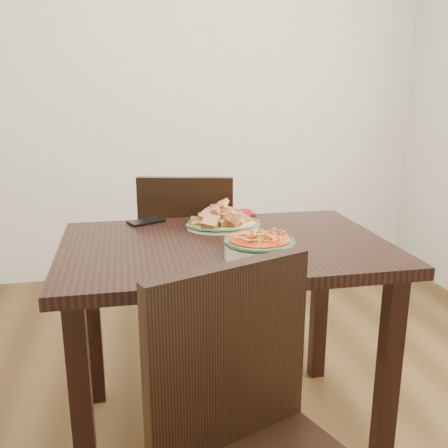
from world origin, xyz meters
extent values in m
plane|color=#3E2913|center=(0.00, 0.00, 0.00)|extent=(3.50, 3.50, 0.00)
cube|color=beige|center=(0.00, 1.75, 1.30)|extent=(3.50, 0.10, 2.60)
cube|color=black|center=(0.07, 0.01, 0.73)|extent=(1.11, 0.74, 0.04)
cube|color=black|center=(-0.42, -0.28, 0.35)|extent=(0.06, 0.06, 0.71)
cube|color=black|center=(0.55, -0.28, 0.35)|extent=(0.06, 0.06, 0.71)
cube|color=black|center=(-0.42, 0.31, 0.35)|extent=(0.06, 0.06, 0.71)
cube|color=black|center=(0.55, 0.31, 0.35)|extent=(0.06, 0.06, 0.71)
cube|color=black|center=(0.04, 0.73, 0.43)|extent=(0.50, 0.50, 0.04)
cube|color=black|center=(0.24, 0.85, 0.21)|extent=(0.04, 0.04, 0.41)
cube|color=black|center=(-0.09, 0.93, 0.21)|extent=(0.04, 0.04, 0.41)
cube|color=black|center=(0.16, 0.52, 0.21)|extent=(0.04, 0.04, 0.41)
cube|color=black|center=(-0.17, 0.60, 0.21)|extent=(0.04, 0.04, 0.41)
cube|color=black|center=(-0.01, 0.54, 0.67)|extent=(0.42, 0.13, 0.44)
cube|color=black|center=(-0.05, -0.59, 0.67)|extent=(0.40, 0.19, 0.44)
ellipsoid|color=#F5E8CF|center=(0.10, 0.20, 0.76)|extent=(0.28, 0.21, 0.02)
ellipsoid|color=gold|center=(0.10, 0.20, 0.76)|extent=(0.26, 0.20, 0.01)
torus|color=#1B3C22|center=(0.10, 0.20, 0.77)|extent=(0.22, 0.22, 0.01)
cylinder|color=silver|center=(0.14, -0.17, 0.78)|extent=(0.21, 0.21, 0.06)
torus|color=#193720|center=(0.14, -0.17, 0.81)|extent=(0.22, 0.22, 0.02)
cylinder|color=#A52A07|center=(0.14, -0.17, 0.81)|extent=(0.19, 0.19, 0.01)
cube|color=black|center=(-0.19, 0.33, 0.76)|extent=(0.15, 0.12, 0.01)
cube|color=maroon|center=(0.19, 0.38, 0.76)|extent=(0.13, 0.11, 0.01)
camera|label=1|loc=(-0.26, -1.59, 1.26)|focal=40.00mm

